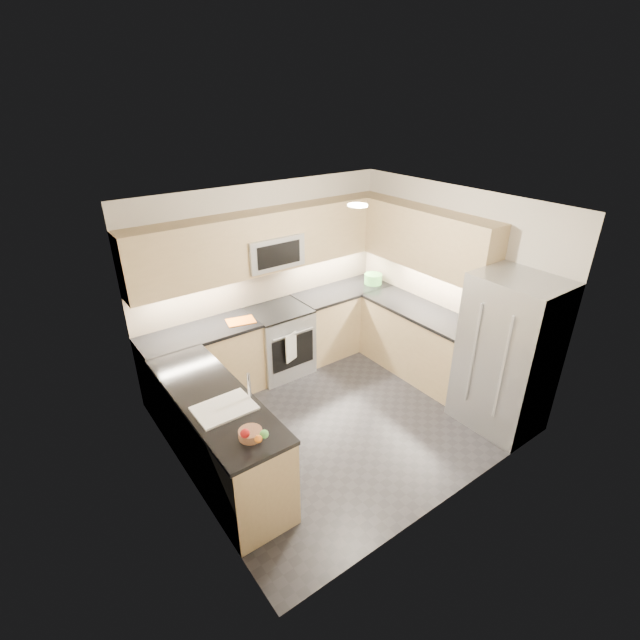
{
  "coord_description": "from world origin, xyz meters",
  "views": [
    {
      "loc": [
        -2.79,
        -3.46,
        3.5
      ],
      "look_at": [
        0.0,
        0.35,
        1.15
      ],
      "focal_mm": 26.0,
      "sensor_mm": 36.0,
      "label": 1
    }
  ],
  "objects_px": {
    "microwave": "(271,251)",
    "refrigerator": "(507,355)",
    "utensil_bowl": "(373,279)",
    "fruit_basket": "(250,434)",
    "cutting_board": "(241,321)",
    "gas_range": "(280,341)"
  },
  "relations": [
    {
      "from": "cutting_board",
      "to": "fruit_basket",
      "type": "height_order",
      "value": "fruit_basket"
    },
    {
      "from": "microwave",
      "to": "utensil_bowl",
      "type": "height_order",
      "value": "microwave"
    },
    {
      "from": "refrigerator",
      "to": "utensil_bowl",
      "type": "distance_m",
      "value": 2.36
    },
    {
      "from": "refrigerator",
      "to": "cutting_board",
      "type": "distance_m",
      "value": 3.12
    },
    {
      "from": "refrigerator",
      "to": "gas_range",
      "type": "bearing_deg",
      "value": 120.88
    },
    {
      "from": "gas_range",
      "to": "utensil_bowl",
      "type": "xyz_separation_m",
      "value": [
        1.59,
        -0.07,
        0.56
      ]
    },
    {
      "from": "microwave",
      "to": "refrigerator",
      "type": "xyz_separation_m",
      "value": [
        1.45,
        -2.55,
        -0.8
      ]
    },
    {
      "from": "microwave",
      "to": "cutting_board",
      "type": "height_order",
      "value": "microwave"
    },
    {
      "from": "microwave",
      "to": "cutting_board",
      "type": "distance_m",
      "value": 0.96
    },
    {
      "from": "microwave",
      "to": "refrigerator",
      "type": "bearing_deg",
      "value": -60.38
    },
    {
      "from": "gas_range",
      "to": "refrigerator",
      "type": "height_order",
      "value": "refrigerator"
    },
    {
      "from": "refrigerator",
      "to": "fruit_basket",
      "type": "bearing_deg",
      "value": 171.74
    },
    {
      "from": "cutting_board",
      "to": "utensil_bowl",
      "type": "bearing_deg",
      "value": -0.8
    },
    {
      "from": "microwave",
      "to": "fruit_basket",
      "type": "relative_size",
      "value": 3.86
    },
    {
      "from": "cutting_board",
      "to": "fruit_basket",
      "type": "relative_size",
      "value": 1.73
    },
    {
      "from": "fruit_basket",
      "to": "microwave",
      "type": "bearing_deg",
      "value": 54.92
    },
    {
      "from": "utensil_bowl",
      "to": "cutting_board",
      "type": "height_order",
      "value": "utensil_bowl"
    },
    {
      "from": "refrigerator",
      "to": "fruit_basket",
      "type": "xyz_separation_m",
      "value": [
        -2.94,
        0.43,
        0.08
      ]
    },
    {
      "from": "microwave",
      "to": "utensil_bowl",
      "type": "distance_m",
      "value": 1.75
    },
    {
      "from": "gas_range",
      "to": "utensil_bowl",
      "type": "height_order",
      "value": "utensil_bowl"
    },
    {
      "from": "gas_range",
      "to": "refrigerator",
      "type": "relative_size",
      "value": 0.51
    },
    {
      "from": "utensil_bowl",
      "to": "gas_range",
      "type": "bearing_deg",
      "value": 177.5
    }
  ]
}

